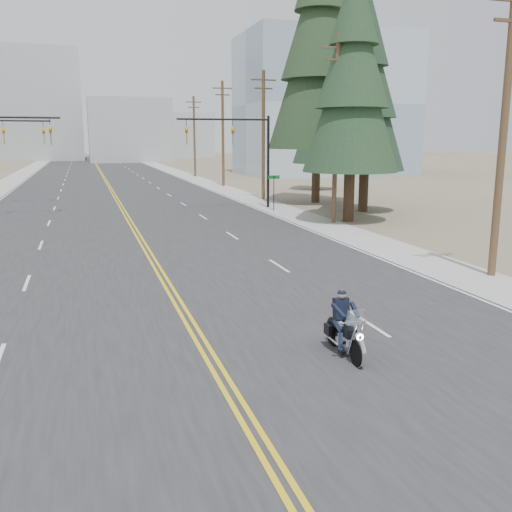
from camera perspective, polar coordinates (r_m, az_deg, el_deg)
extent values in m
plane|color=#776D56|center=(11.91, -1.69, -14.94)|extent=(400.00, 400.00, 0.00)
cube|color=#303033|center=(80.51, -14.94, 7.53)|extent=(20.00, 200.00, 0.01)
cube|color=#A5A5A0|center=(80.94, -23.15, 7.01)|extent=(3.00, 200.00, 0.01)
cube|color=#A5A5A0|center=(81.72, -6.79, 7.89)|extent=(3.00, 200.00, 0.01)
cylinder|color=black|center=(42.57, -23.81, 12.58)|extent=(7.00, 0.14, 0.14)
imported|color=#BF8C0C|center=(42.34, -19.89, 12.00)|extent=(0.21, 0.26, 1.30)
cylinder|color=black|center=(44.50, 1.22, 9.34)|extent=(0.20, 0.20, 7.00)
cylinder|color=black|center=(43.53, -3.27, 13.49)|extent=(7.00, 0.14, 0.14)
imported|color=#BF8C0C|center=(43.69, -2.34, 12.64)|extent=(0.21, 0.26, 1.30)
imported|color=#BF8C0C|center=(42.94, -6.98, 12.58)|extent=(0.21, 0.26, 1.30)
cylinder|color=black|center=(50.58, -23.32, 12.33)|extent=(6.00, 0.14, 0.14)
imported|color=#BF8C0C|center=(50.63, -23.95, 11.54)|extent=(0.21, 0.26, 1.30)
imported|color=#BF8C0C|center=(50.37, -20.50, 11.80)|extent=(0.21, 0.26, 1.30)
cylinder|color=black|center=(42.70, 1.79, 6.28)|extent=(0.06, 0.06, 2.60)
cube|color=#0C5926|center=(42.60, 1.80, 7.89)|extent=(0.90, 0.03, 0.25)
cylinder|color=brown|center=(23.81, 23.49, 11.15)|extent=(0.30, 0.30, 11.00)
cylinder|color=brown|center=(36.62, 7.99, 12.25)|extent=(0.30, 0.30, 11.50)
cube|color=brown|center=(37.00, 8.22, 19.93)|extent=(2.20, 0.12, 0.12)
cube|color=brown|center=(36.91, 8.19, 18.86)|extent=(1.60, 0.12, 0.12)
cylinder|color=brown|center=(50.64, 0.74, 11.90)|extent=(0.30, 0.30, 11.00)
cube|color=brown|center=(50.87, 0.75, 17.20)|extent=(2.20, 0.12, 0.12)
cube|color=brown|center=(50.81, 0.75, 16.41)|extent=(1.60, 0.12, 0.12)
cylinder|color=brown|center=(65.10, -3.33, 12.06)|extent=(0.30, 0.30, 11.50)
cube|color=brown|center=(65.32, -3.38, 16.41)|extent=(2.20, 0.12, 0.12)
cube|color=brown|center=(65.26, -3.38, 15.79)|extent=(1.60, 0.12, 0.12)
cylinder|color=brown|center=(81.72, -6.18, 11.76)|extent=(0.30, 0.30, 11.00)
cube|color=brown|center=(81.87, -6.25, 15.05)|extent=(2.20, 0.12, 0.12)
cube|color=brown|center=(81.83, -6.24, 14.57)|extent=(1.60, 0.12, 0.12)
cube|color=#9EB5CC|center=(87.61, 6.81, 14.69)|extent=(24.00, 16.00, 20.00)
cube|color=#ADB2B7|center=(135.72, -12.55, 12.15)|extent=(18.00, 14.00, 14.00)
cube|color=#B7BCC6|center=(127.71, 2.84, 13.35)|extent=(16.00, 12.00, 18.00)
cube|color=#ADB2B7|center=(150.76, -20.94, 13.88)|extent=(20.00, 15.00, 26.00)
cube|color=#B7BCC6|center=(162.67, -7.14, 11.86)|extent=(14.00, 14.00, 12.00)
cylinder|color=#382619|center=(37.67, 9.27, 5.88)|extent=(0.63, 0.63, 3.22)
cone|color=#1A341C|center=(37.58, 9.60, 15.71)|extent=(6.09, 6.09, 9.67)
cone|color=#1A341C|center=(37.88, 9.75, 19.84)|extent=(4.57, 4.57, 7.25)
cone|color=#1A341C|center=(38.37, 9.90, 23.89)|extent=(3.04, 3.04, 5.16)
cylinder|color=#382619|center=(43.03, 10.69, 6.42)|extent=(0.66, 0.66, 3.04)
cone|color=black|center=(42.92, 11.01, 14.52)|extent=(5.69, 5.69, 9.11)
cone|color=black|center=(43.13, 11.15, 17.94)|extent=(4.27, 4.27, 6.83)
cone|color=black|center=(43.49, 11.29, 21.32)|extent=(2.85, 2.85, 4.86)
cylinder|color=#382619|center=(48.45, 6.01, 7.98)|extent=(0.78, 0.78, 4.48)
cone|color=#1C3219|center=(48.70, 6.25, 18.55)|extent=(8.06, 8.06, 13.43)
cone|color=#1C3219|center=(49.30, 6.36, 22.95)|extent=(6.04, 6.04, 10.07)
cylinder|color=#382619|center=(60.93, 6.09, 7.92)|extent=(0.64, 0.64, 2.75)
cone|color=#183020|center=(60.82, 6.21, 13.11)|extent=(5.14, 5.14, 8.26)
cone|color=#183020|center=(60.92, 6.26, 15.31)|extent=(3.86, 3.86, 6.20)
cone|color=#183020|center=(61.11, 6.31, 17.50)|extent=(2.57, 2.57, 4.41)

